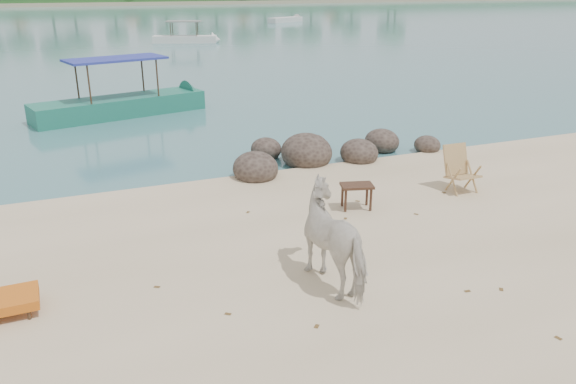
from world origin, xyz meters
name	(u,v)px	position (x,y,z in m)	size (l,w,h in m)	color
water	(74,15)	(0.00, 90.00, 0.00)	(400.00, 400.00, 0.00)	#3B6C77
far_shore	(61,1)	(0.00, 170.00, 0.00)	(420.00, 90.00, 1.40)	tan
boulders	(319,154)	(2.89, 6.45, 0.20)	(6.33, 2.88, 1.03)	#2E241E
cow	(339,239)	(0.32, 0.26, 0.78)	(0.85, 1.86, 1.57)	silver
side_table	(356,198)	(2.11, 2.92, 0.27)	(0.67, 0.43, 0.54)	black
deck_chair	(463,171)	(4.88, 2.93, 0.53)	(0.67, 0.74, 1.05)	tan
boat_near	(116,68)	(-1.47, 14.47, 1.70)	(7.00, 1.58, 3.40)	#1B6B57
boat_mid	(184,24)	(6.61, 40.49, 1.41)	(5.77, 1.30, 2.82)	silver
boat_far	(285,19)	(24.05, 61.73, 0.35)	(6.02, 1.35, 0.70)	silver
dead_leaves	(361,285)	(0.64, 0.04, 0.00)	(8.94, 7.01, 0.00)	brown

